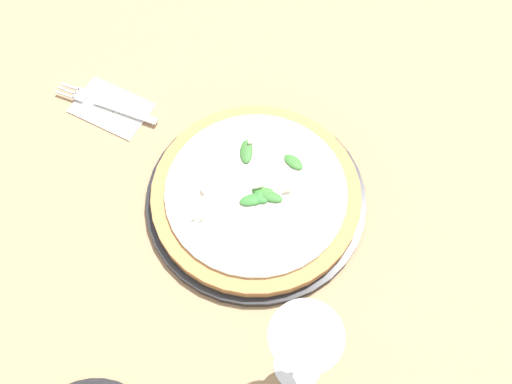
% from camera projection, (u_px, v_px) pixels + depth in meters
% --- Properties ---
extents(ground_plane, '(6.00, 6.00, 0.00)m').
position_uv_depth(ground_plane, '(253.00, 225.00, 0.91)').
color(ground_plane, '#9E7A56').
extents(pizza_arugula_main, '(0.34, 0.34, 0.05)m').
position_uv_depth(pizza_arugula_main, '(256.00, 196.00, 0.91)').
color(pizza_arugula_main, black).
rests_on(pizza_arugula_main, ground_plane).
extents(wine_glass, '(0.09, 0.09, 0.17)m').
position_uv_depth(wine_glass, '(303.00, 346.00, 0.71)').
color(wine_glass, white).
rests_on(wine_glass, ground_plane).
extents(napkin, '(0.14, 0.11, 0.01)m').
position_uv_depth(napkin, '(111.00, 108.00, 1.01)').
color(napkin, silver).
rests_on(napkin, ground_plane).
extents(fork, '(0.18, 0.07, 0.00)m').
position_uv_depth(fork, '(107.00, 105.00, 1.00)').
color(fork, silver).
rests_on(fork, ground_plane).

